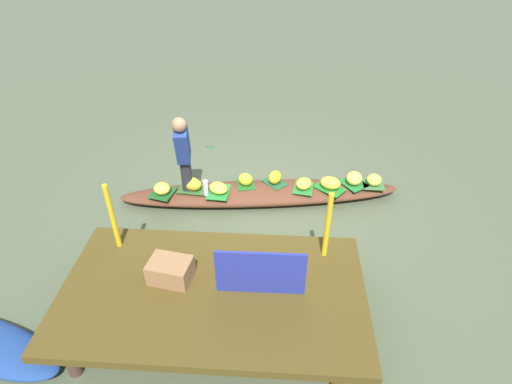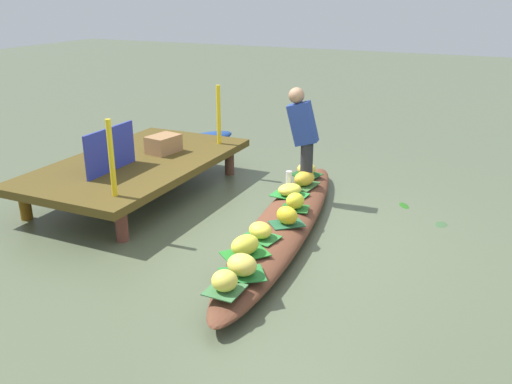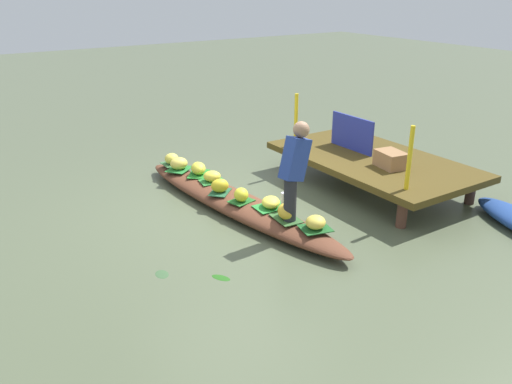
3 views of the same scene
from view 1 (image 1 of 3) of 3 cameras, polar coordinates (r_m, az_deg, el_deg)
The scene contains 29 objects.
canal_water at distance 6.48m, azimuth 0.58°, elevation -1.00°, with size 40.00×40.00×0.00m, color #505A41.
dock_platform at distance 4.55m, azimuth -5.89°, elevation -13.58°, with size 3.20×1.80×0.48m.
vendor_boat at distance 6.41m, azimuth 0.59°, elevation -0.15°, with size 4.26×0.64×0.24m, color brown.
leaf_mat_0 at distance 6.41m, azimuth 10.07°, elevation 0.53°, with size 0.43×0.28×0.01m, color #227726.
banana_bunch_0 at distance 6.35m, azimuth 10.15°, elevation 1.22°, with size 0.31×0.22×0.19m, color yellow.
leaf_mat_1 at distance 6.36m, azimuth -12.65°, elevation -0.12°, with size 0.36×0.32×0.01m, color #1C5722.
banana_bunch_1 at distance 6.31m, azimuth -12.74°, elevation 0.48°, with size 0.26×0.24×0.16m, color #EDD04B.
leaf_mat_2 at distance 6.44m, azimuth 2.60°, elevation 1.29°, with size 0.35×0.25×0.01m, color #225935.
banana_bunch_2 at distance 6.38m, azimuth 2.62°, elevation 2.02°, with size 0.25×0.19×0.20m, color gold.
leaf_mat_3 at distance 6.39m, azimuth -1.42°, elevation 1.05°, with size 0.31×0.25×0.01m, color #206223.
banana_bunch_3 at distance 6.34m, azimuth -1.44°, elevation 1.75°, with size 0.22×0.19×0.19m, color yellow.
leaf_mat_4 at distance 6.35m, azimuth 6.52°, elevation 0.55°, with size 0.36×0.29×0.01m, color #2A7631.
banana_bunch_4 at distance 6.31m, azimuth 6.57°, elevation 1.15°, with size 0.26×0.22×0.16m, color yellow.
leaf_mat_5 at distance 6.36m, azimuth -8.66°, elevation 0.40°, with size 0.43×0.28×0.01m, color #335F2C.
banana_bunch_5 at distance 6.30m, azimuth -8.73°, elevation 1.11°, with size 0.31×0.21×0.19m, color gold.
leaf_mat_6 at distance 6.25m, azimuth -5.13°, elevation 0.04°, with size 0.42×0.31×0.01m, color #278333.
banana_bunch_6 at distance 6.21m, azimuth -5.16°, elevation 0.56°, with size 0.30×0.24×0.14m, color #F2DF47.
leaf_mat_7 at distance 6.63m, azimuth 15.75°, elevation 0.98°, with size 0.32×0.29×0.01m, color #3C723F.
banana_bunch_7 at distance 6.59m, azimuth 15.87°, elevation 1.61°, with size 0.23×0.22×0.18m, color #EED94F.
leaf_mat_8 at distance 6.59m, azimuth 13.18°, elevation 1.16°, with size 0.39×0.31×0.01m, color #23732F.
banana_bunch_8 at distance 6.53m, azimuth 13.29°, elevation 1.85°, with size 0.28×0.24×0.19m, color #EAD053.
vendor_person at distance 5.95m, azimuth -9.96°, elevation 5.61°, with size 0.23×0.42×1.25m.
water_bottle at distance 6.15m, azimuth -6.89°, elevation 0.56°, with size 0.08×0.08×0.25m, color silver.
market_banner at distance 4.26m, azimuth 0.62°, elevation -11.02°, with size 0.91×0.03×0.55m, color #28339A.
railing_post_west at distance 4.62m, azimuth 9.77°, elevation -4.55°, with size 0.06×0.06×0.86m, color yellow.
railing_post_east at distance 4.95m, azimuth -19.05°, elevation -3.21°, with size 0.06×0.06×0.86m, color yellow.
produce_crate at distance 4.59m, azimuth -11.64°, elevation -10.46°, with size 0.44×0.32×0.24m, color #9A6E46.
drifting_plant_0 at distance 7.57m, azimuth -10.10°, elevation 4.30°, with size 0.23×0.11×0.01m, color #225A18.
drifting_plant_1 at distance 7.92m, azimuth -6.30°, elevation 6.15°, with size 0.20×0.14×0.01m, color #375834.
Camera 1 is at (-0.27, 5.21, 3.84)m, focal length 29.23 mm.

